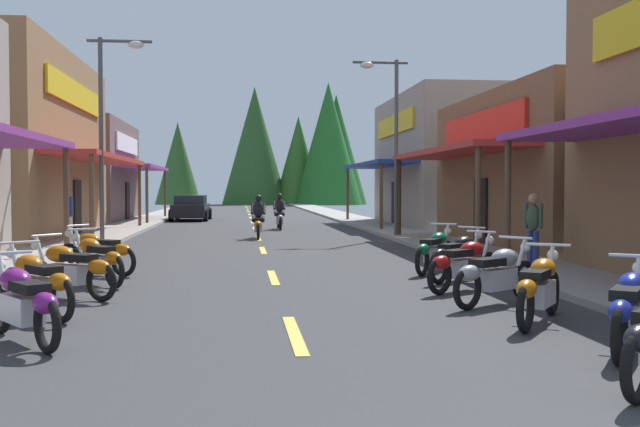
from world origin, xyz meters
TOP-DOWN VIEW (x-y plane):
  - ground at (0.00, 31.80)m, footprint 9.08×93.61m
  - sidewalk_left at (-5.63, 31.80)m, footprint 2.17×93.61m
  - sidewalk_right at (5.63, 31.80)m, footprint 2.17×93.61m
  - centerline_dashes at (0.00, 36.44)m, footprint 0.16×71.77m
  - storefront_left_far at (-11.17, 38.63)m, footprint 10.79×10.08m
  - storefront_right_middle at (10.77, 19.95)m, footprint 10.00×10.23m
  - storefront_right_far at (10.74, 32.42)m, footprint 9.92×10.84m
  - streetlamp_left at (-4.66, 21.70)m, footprint 1.99×0.30m
  - streetlamp_right at (4.66, 24.11)m, footprint 1.99×0.30m
  - motorcycle_parked_right_1 at (3.59, 5.83)m, footprint 1.35×1.78m
  - motorcycle_parked_right_2 at (3.28, 7.54)m, footprint 1.34×1.79m
  - motorcycle_parked_right_3 at (3.25, 9.10)m, footprint 1.79×1.33m
  - motorcycle_parked_right_4 at (3.25, 10.68)m, footprint 1.74×1.40m
  - motorcycle_parked_right_5 at (3.56, 12.05)m, footprint 1.62×1.54m
  - motorcycle_parked_right_6 at (3.45, 13.38)m, footprint 1.33×1.79m
  - motorcycle_parked_left_0 at (-3.17, 7.02)m, footprint 1.32×1.80m
  - motorcycle_parked_left_1 at (-3.50, 8.84)m, footprint 1.46×1.70m
  - motorcycle_parked_left_2 at (-3.43, 10.53)m, footprint 1.79×1.34m
  - motorcycle_parked_left_3 at (-3.33, 12.20)m, footprint 1.38×1.76m
  - motorcycle_parked_left_4 at (-3.61, 13.79)m, footprint 1.83×1.28m
  - rider_cruising_lead at (-0.00, 24.30)m, footprint 0.60×2.14m
  - rider_cruising_trailing at (1.05, 29.95)m, footprint 0.60×2.14m
  - pedestrian_by_shop at (-5.93, 21.62)m, footprint 0.42×0.48m
  - pedestrian_browsing at (5.88, 13.99)m, footprint 0.36×0.54m
  - parked_car_curbside at (-3.34, 39.37)m, footprint 2.17×4.36m
  - treeline_backdrop at (4.55, 78.53)m, footprint 22.99×12.33m

SIDE VIEW (x-z plane):
  - ground at x=0.00m, z-range -0.10..0.00m
  - centerline_dashes at x=0.00m, z-range 0.00..0.01m
  - sidewalk_left at x=-5.63m, z-range 0.00..0.12m
  - sidewalk_right at x=5.63m, z-range 0.00..0.12m
  - motorcycle_parked_right_1 at x=3.59m, z-range -0.03..1.01m
  - motorcycle_parked_right_2 at x=3.28m, z-range -0.03..1.01m
  - motorcycle_parked_right_3 at x=3.25m, z-range -0.03..1.01m
  - motorcycle_parked_right_4 at x=3.25m, z-range -0.03..1.01m
  - motorcycle_parked_right_5 at x=3.56m, z-range -0.03..1.01m
  - motorcycle_parked_right_6 at x=3.45m, z-range -0.03..1.01m
  - motorcycle_parked_left_0 at x=-3.17m, z-range -0.03..1.01m
  - motorcycle_parked_left_1 at x=-3.50m, z-range -0.03..1.01m
  - motorcycle_parked_left_2 at x=-3.43m, z-range -0.03..1.01m
  - motorcycle_parked_left_3 at x=-3.33m, z-range -0.03..1.01m
  - motorcycle_parked_left_4 at x=-3.61m, z-range -0.03..1.01m
  - rider_cruising_lead at x=0.00m, z-range -0.13..1.44m
  - rider_cruising_trailing at x=1.05m, z-range -0.13..1.44m
  - parked_car_curbside at x=-3.34m, z-range -0.01..1.39m
  - pedestrian_browsing at x=5.88m, z-range 0.14..1.82m
  - pedestrian_by_shop at x=-5.93m, z-range 0.15..1.95m
  - storefront_right_middle at x=10.77m, z-range 0.00..4.72m
  - storefront_left_far at x=-11.17m, z-range 0.00..5.33m
  - storefront_right_far at x=10.74m, z-range 0.00..6.15m
  - streetlamp_right at x=4.66m, z-range 0.93..7.31m
  - streetlamp_left at x=-4.66m, z-range 0.94..7.41m
  - treeline_backdrop at x=4.55m, z-range -0.57..12.52m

